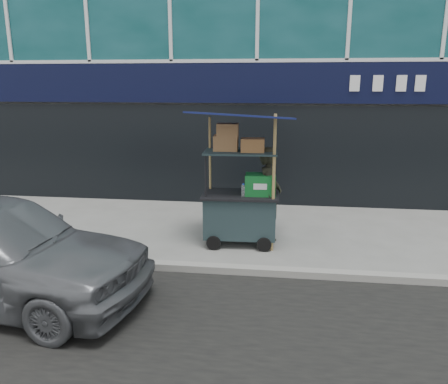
# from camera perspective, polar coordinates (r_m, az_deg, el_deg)

# --- Properties ---
(ground) EXTENTS (80.00, 80.00, 0.00)m
(ground) POSITION_cam_1_polar(r_m,az_deg,el_deg) (7.16, 2.11, -9.91)
(ground) COLOR slate
(ground) RESTS_ON ground
(curb) EXTENTS (80.00, 0.18, 0.12)m
(curb) POSITION_cam_1_polar(r_m,az_deg,el_deg) (6.96, 1.96, -10.13)
(curb) COLOR gray
(curb) RESTS_ON ground
(vendor_cart) EXTENTS (1.87, 1.35, 2.47)m
(vendor_cart) POSITION_cam_1_polar(r_m,az_deg,el_deg) (7.96, 2.26, -0.84)
(vendor_cart) COLOR #1B2A2E
(vendor_cart) RESTS_ON ground
(vendor_man) EXTENTS (0.51, 0.70, 1.80)m
(vendor_man) POSITION_cam_1_polar(r_m,az_deg,el_deg) (7.99, 5.96, -0.56)
(vendor_man) COLOR black
(vendor_man) RESTS_ON ground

